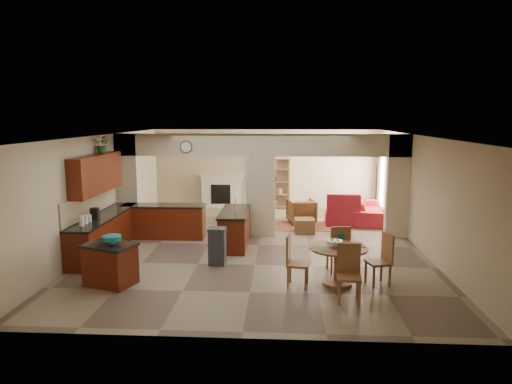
# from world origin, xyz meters

# --- Properties ---
(floor) EXTENTS (10.00, 10.00, 0.00)m
(floor) POSITION_xyz_m (0.00, 0.00, 0.00)
(floor) COLOR gray
(floor) RESTS_ON ground
(ceiling) EXTENTS (10.00, 10.00, 0.00)m
(ceiling) POSITION_xyz_m (0.00, 0.00, 2.80)
(ceiling) COLOR white
(ceiling) RESTS_ON wall_back
(wall_back) EXTENTS (8.00, 0.00, 8.00)m
(wall_back) POSITION_xyz_m (0.00, 5.00, 1.40)
(wall_back) COLOR #CBB495
(wall_back) RESTS_ON floor
(wall_front) EXTENTS (8.00, 0.00, 8.00)m
(wall_front) POSITION_xyz_m (0.00, -5.00, 1.40)
(wall_front) COLOR #CBB495
(wall_front) RESTS_ON floor
(wall_left) EXTENTS (0.00, 10.00, 10.00)m
(wall_left) POSITION_xyz_m (-4.00, 0.00, 1.40)
(wall_left) COLOR #CBB495
(wall_left) RESTS_ON floor
(wall_right) EXTENTS (0.00, 10.00, 10.00)m
(wall_right) POSITION_xyz_m (4.00, 0.00, 1.40)
(wall_right) COLOR #CBB495
(wall_right) RESTS_ON floor
(partition_left_pier) EXTENTS (0.60, 0.25, 2.80)m
(partition_left_pier) POSITION_xyz_m (-3.70, 1.00, 1.40)
(partition_left_pier) COLOR #CBB495
(partition_left_pier) RESTS_ON floor
(partition_center_pier) EXTENTS (0.80, 0.25, 2.20)m
(partition_center_pier) POSITION_xyz_m (0.00, 1.00, 1.10)
(partition_center_pier) COLOR #CBB495
(partition_center_pier) RESTS_ON floor
(partition_right_pier) EXTENTS (0.60, 0.25, 2.80)m
(partition_right_pier) POSITION_xyz_m (3.70, 1.00, 1.40)
(partition_right_pier) COLOR #CBB495
(partition_right_pier) RESTS_ON floor
(partition_header) EXTENTS (8.00, 0.25, 0.60)m
(partition_header) POSITION_xyz_m (0.00, 1.00, 2.50)
(partition_header) COLOR #CBB495
(partition_header) RESTS_ON partition_center_pier
(kitchen_counter) EXTENTS (2.52, 3.29, 1.48)m
(kitchen_counter) POSITION_xyz_m (-3.26, -0.25, 0.46)
(kitchen_counter) COLOR #471B08
(kitchen_counter) RESTS_ON floor
(upper_cabinets) EXTENTS (0.35, 2.40, 0.90)m
(upper_cabinets) POSITION_xyz_m (-3.82, -0.80, 1.92)
(upper_cabinets) COLOR #471B08
(upper_cabinets) RESTS_ON wall_left
(peninsula) EXTENTS (0.70, 1.85, 0.91)m
(peninsula) POSITION_xyz_m (-0.60, -0.11, 0.46)
(peninsula) COLOR #471B08
(peninsula) RESTS_ON floor
(wall_clock) EXTENTS (0.34, 0.03, 0.34)m
(wall_clock) POSITION_xyz_m (-2.00, 0.85, 2.45)
(wall_clock) COLOR #54391C
(wall_clock) RESTS_ON partition_header
(rug) EXTENTS (1.60, 1.30, 0.01)m
(rug) POSITION_xyz_m (1.20, 2.10, 0.01)
(rug) COLOR #945635
(rug) RESTS_ON floor
(fireplace) EXTENTS (1.60, 0.35, 1.20)m
(fireplace) POSITION_xyz_m (-1.60, 4.83, 0.61)
(fireplace) COLOR beige
(fireplace) RESTS_ON floor
(shelving_unit) EXTENTS (1.00, 0.32, 1.80)m
(shelving_unit) POSITION_xyz_m (0.35, 4.82, 0.90)
(shelving_unit) COLOR brown
(shelving_unit) RESTS_ON floor
(window_a) EXTENTS (0.02, 0.90, 1.90)m
(window_a) POSITION_xyz_m (3.97, 2.30, 1.20)
(window_a) COLOR white
(window_a) RESTS_ON wall_right
(window_b) EXTENTS (0.02, 0.90, 1.90)m
(window_b) POSITION_xyz_m (3.97, 4.00, 1.20)
(window_b) COLOR white
(window_b) RESTS_ON wall_right
(glazed_door) EXTENTS (0.02, 0.70, 2.10)m
(glazed_door) POSITION_xyz_m (3.97, 3.15, 1.05)
(glazed_door) COLOR white
(glazed_door) RESTS_ON wall_right
(drape_a_left) EXTENTS (0.10, 0.28, 2.30)m
(drape_a_left) POSITION_xyz_m (3.93, 1.70, 1.20)
(drape_a_left) COLOR #3F1919
(drape_a_left) RESTS_ON wall_right
(drape_a_right) EXTENTS (0.10, 0.28, 2.30)m
(drape_a_right) POSITION_xyz_m (3.93, 2.90, 1.20)
(drape_a_right) COLOR #3F1919
(drape_a_right) RESTS_ON wall_right
(drape_b_left) EXTENTS (0.10, 0.28, 2.30)m
(drape_b_left) POSITION_xyz_m (3.93, 3.40, 1.20)
(drape_b_left) COLOR #3F1919
(drape_b_left) RESTS_ON wall_right
(drape_b_right) EXTENTS (0.10, 0.28, 2.30)m
(drape_b_right) POSITION_xyz_m (3.93, 4.60, 1.20)
(drape_b_right) COLOR #3F1919
(drape_b_right) RESTS_ON wall_right
(ceiling_fan) EXTENTS (1.00, 1.00, 0.10)m
(ceiling_fan) POSITION_xyz_m (1.50, 3.00, 2.56)
(ceiling_fan) COLOR white
(ceiling_fan) RESTS_ON ceiling
(kitchen_island) EXTENTS (1.12, 0.96, 0.82)m
(kitchen_island) POSITION_xyz_m (-2.75, -2.94, 0.41)
(kitchen_island) COLOR #471B08
(kitchen_island) RESTS_ON floor
(teal_bowl) EXTENTS (0.36, 0.36, 0.17)m
(teal_bowl) POSITION_xyz_m (-2.70, -2.93, 0.90)
(teal_bowl) COLOR teal
(teal_bowl) RESTS_ON kitchen_island
(trash_can) EXTENTS (0.38, 0.33, 0.77)m
(trash_can) POSITION_xyz_m (-0.84, -1.60, 0.38)
(trash_can) COLOR #303033
(trash_can) RESTS_ON floor
(dining_table) EXTENTS (1.12, 1.12, 0.77)m
(dining_table) POSITION_xyz_m (1.69, -2.71, 0.51)
(dining_table) COLOR brown
(dining_table) RESTS_ON floor
(fruit_bowl) EXTENTS (0.30, 0.30, 0.16)m
(fruit_bowl) POSITION_xyz_m (1.61, -2.74, 0.85)
(fruit_bowl) COLOR #7FB927
(fruit_bowl) RESTS_ON dining_table
(sofa) EXTENTS (2.43, 1.16, 0.68)m
(sofa) POSITION_xyz_m (3.30, 2.99, 0.34)
(sofa) COLOR maroon
(sofa) RESTS_ON floor
(chaise) EXTENTS (1.03, 0.86, 0.40)m
(chaise) POSITION_xyz_m (2.42, 2.36, 0.20)
(chaise) COLOR maroon
(chaise) RESTS_ON floor
(armchair) EXTENTS (0.96, 0.97, 0.74)m
(armchair) POSITION_xyz_m (1.19, 2.51, 0.37)
(armchair) COLOR maroon
(armchair) RESTS_ON floor
(ottoman) EXTENTS (0.57, 0.57, 0.40)m
(ottoman) POSITION_xyz_m (1.23, 1.34, 0.20)
(ottoman) COLOR maroon
(ottoman) RESTS_ON floor
(plant) EXTENTS (0.42, 0.38, 0.42)m
(plant) POSITION_xyz_m (-3.82, -0.37, 2.58)
(plant) COLOR #175215
(plant) RESTS_ON upper_cabinets
(chair_north) EXTENTS (0.48, 0.48, 1.02)m
(chair_north) POSITION_xyz_m (1.79, -2.01, 0.55)
(chair_north) COLOR brown
(chair_north) RESTS_ON floor
(chair_east) EXTENTS (0.52, 0.52, 1.02)m
(chair_east) POSITION_xyz_m (2.55, -2.63, 0.55)
(chair_east) COLOR brown
(chair_east) RESTS_ON floor
(chair_south) EXTENTS (0.44, 0.45, 1.02)m
(chair_south) POSITION_xyz_m (1.79, -3.44, 0.55)
(chair_south) COLOR brown
(chair_south) RESTS_ON floor
(chair_west) EXTENTS (0.48, 0.48, 1.02)m
(chair_west) POSITION_xyz_m (0.82, -2.83, 0.55)
(chair_west) COLOR brown
(chair_west) RESTS_ON floor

